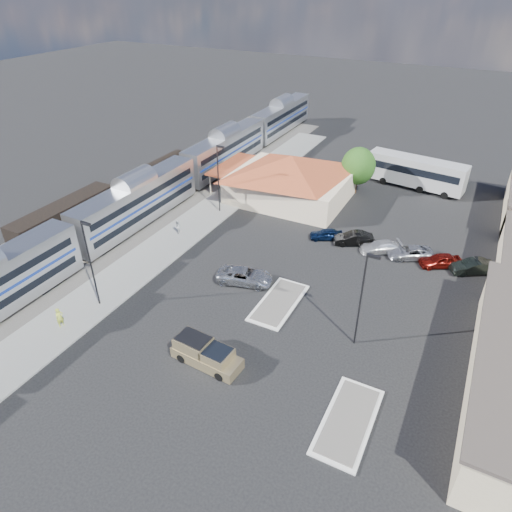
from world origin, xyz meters
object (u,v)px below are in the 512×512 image
at_px(pickup_truck, 207,354).
at_px(suv, 245,276).
at_px(coach_bus, 416,171).
at_px(station_depot, 290,177).

relative_size(pickup_truck, suv, 1.05).
height_order(pickup_truck, coach_bus, coach_bus).
bearing_deg(station_depot, suv, -78.85).
bearing_deg(pickup_truck, station_depot, 15.99).
xyz_separation_m(suv, coach_bus, (10.51, 32.20, 1.75)).
bearing_deg(pickup_truck, coach_bus, -6.16).
bearing_deg(coach_bus, station_depot, 136.73).
xyz_separation_m(station_depot, suv, (4.03, -20.47, -2.34)).
height_order(suv, coach_bus, coach_bus).
xyz_separation_m(pickup_truck, coach_bus, (7.85, 43.48, 1.58)).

